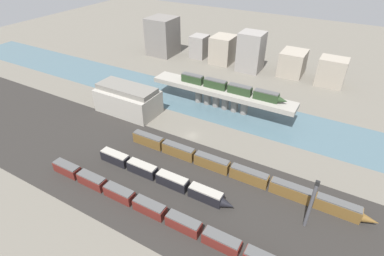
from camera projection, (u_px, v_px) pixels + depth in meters
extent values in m
plane|color=#666056|center=(192.00, 136.00, 108.20)|extent=(400.00, 400.00, 0.00)
cube|color=#282623|center=(153.00, 175.00, 90.81)|extent=(280.00, 42.00, 0.01)
cube|color=#47606B|center=(220.00, 107.00, 125.57)|extent=(320.00, 24.90, 0.01)
cube|color=gray|center=(221.00, 91.00, 121.50)|extent=(60.84, 8.39, 1.91)
cylinder|color=gray|center=(199.00, 95.00, 128.08)|extent=(2.84, 2.84, 6.41)
cylinder|color=gray|center=(207.00, 97.00, 126.37)|extent=(2.84, 2.84, 6.41)
cylinder|color=gray|center=(216.00, 99.00, 124.66)|extent=(2.84, 2.84, 6.41)
cylinder|color=gray|center=(225.00, 102.00, 122.95)|extent=(2.84, 2.84, 6.41)
cylinder|color=gray|center=(235.00, 104.00, 121.24)|extent=(2.84, 2.84, 6.41)
cylinder|color=gray|center=(244.00, 107.00, 119.53)|extent=(2.84, 2.84, 6.41)
cube|color=#23381E|center=(193.00, 79.00, 125.60)|extent=(9.52, 2.79, 3.18)
cube|color=#4C4C4C|center=(193.00, 75.00, 124.61)|extent=(9.14, 2.56, 0.40)
cube|color=#23381E|center=(215.00, 84.00, 121.23)|extent=(9.52, 2.79, 3.18)
cube|color=#4C4C4C|center=(216.00, 80.00, 120.24)|extent=(9.14, 2.56, 0.40)
cube|color=#23381E|center=(240.00, 90.00, 116.86)|extent=(9.52, 2.79, 3.18)
cube|color=#4C4C4C|center=(240.00, 86.00, 115.87)|extent=(9.14, 2.56, 0.40)
cube|color=#23381E|center=(266.00, 96.00, 112.49)|extent=(9.52, 2.79, 3.18)
cube|color=#4C4C4C|center=(267.00, 92.00, 111.50)|extent=(9.14, 2.56, 0.40)
cone|color=#23381E|center=(283.00, 101.00, 109.93)|extent=(3.33, 2.51, 2.51)
cube|color=#5B1E19|center=(67.00, 169.00, 90.78)|extent=(9.15, 3.07, 3.04)
cube|color=#4C4C4C|center=(66.00, 165.00, 89.83)|extent=(8.78, 2.82, 0.40)
cube|color=#5B1E19|center=(92.00, 181.00, 86.54)|extent=(9.15, 3.07, 3.04)
cube|color=#4C4C4C|center=(91.00, 176.00, 85.59)|extent=(8.78, 2.82, 0.40)
cube|color=#5B1E19|center=(119.00, 194.00, 82.30)|extent=(9.15, 3.07, 3.04)
cube|color=#4C4C4C|center=(119.00, 189.00, 81.35)|extent=(8.78, 2.82, 0.40)
cube|color=#5B1E19|center=(150.00, 208.00, 78.06)|extent=(9.15, 3.07, 3.04)
cube|color=#4C4C4C|center=(149.00, 203.00, 77.11)|extent=(8.78, 2.82, 0.40)
cube|color=#5B1E19|center=(184.00, 224.00, 73.81)|extent=(9.15, 3.07, 3.04)
cube|color=#4C4C4C|center=(183.00, 219.00, 72.86)|extent=(8.78, 2.82, 0.40)
cube|color=#5B1E19|center=(221.00, 242.00, 69.57)|extent=(9.15, 3.07, 3.04)
cube|color=#4C4C4C|center=(222.00, 237.00, 68.62)|extent=(8.78, 2.82, 0.40)
cube|color=black|center=(115.00, 158.00, 95.13)|extent=(9.77, 3.03, 3.17)
cube|color=#9E998E|center=(114.00, 153.00, 94.14)|extent=(9.38, 2.79, 0.40)
cube|color=black|center=(142.00, 169.00, 90.67)|extent=(9.77, 3.03, 3.17)
cube|color=#9E998E|center=(142.00, 165.00, 89.69)|extent=(9.38, 2.79, 0.40)
cube|color=black|center=(172.00, 181.00, 86.22)|extent=(9.77, 3.03, 3.17)
cube|color=#9E998E|center=(172.00, 177.00, 85.23)|extent=(9.38, 2.79, 0.40)
cube|color=black|center=(206.00, 195.00, 81.76)|extent=(9.77, 3.03, 3.17)
cube|color=#9E998E|center=(206.00, 190.00, 80.77)|extent=(9.38, 2.79, 0.40)
cone|color=black|center=(228.00, 205.00, 79.13)|extent=(3.42, 2.73, 2.73)
cube|color=brown|center=(149.00, 140.00, 102.67)|extent=(11.42, 2.70, 3.66)
cube|color=#4C4C4C|center=(148.00, 135.00, 101.55)|extent=(10.96, 2.48, 0.40)
cube|color=brown|center=(179.00, 151.00, 97.67)|extent=(11.42, 2.70, 3.66)
cube|color=#4C4C4C|center=(178.00, 146.00, 96.55)|extent=(10.96, 2.48, 0.40)
cube|color=brown|center=(212.00, 163.00, 92.67)|extent=(11.42, 2.70, 3.66)
cube|color=#4C4C4C|center=(212.00, 158.00, 91.55)|extent=(10.96, 2.48, 0.40)
cube|color=brown|center=(249.00, 176.00, 87.67)|extent=(11.42, 2.70, 3.66)
cube|color=#4C4C4C|center=(250.00, 171.00, 86.55)|extent=(10.96, 2.48, 0.40)
cube|color=brown|center=(290.00, 191.00, 82.67)|extent=(11.42, 2.70, 3.66)
cube|color=#4C4C4C|center=(292.00, 186.00, 81.55)|extent=(10.96, 2.48, 0.40)
cube|color=brown|center=(337.00, 208.00, 77.67)|extent=(11.42, 2.70, 3.66)
cube|color=#4C4C4C|center=(340.00, 203.00, 76.55)|extent=(10.96, 2.48, 0.40)
cone|color=brown|center=(370.00, 220.00, 74.60)|extent=(4.00, 2.43, 2.43)
cube|color=#9E998E|center=(128.00, 101.00, 120.43)|extent=(24.87, 13.38, 9.22)
cube|color=slate|center=(127.00, 88.00, 117.33)|extent=(24.37, 9.36, 2.02)
cylinder|color=#4C4C51|center=(310.00, 206.00, 71.63)|extent=(0.85, 0.85, 13.78)
cube|color=black|center=(318.00, 183.00, 67.49)|extent=(1.00, 0.70, 1.20)
cube|color=slate|center=(163.00, 36.00, 174.15)|extent=(15.16, 15.23, 21.06)
cube|color=gray|center=(199.00, 46.00, 171.93)|extent=(8.84, 9.35, 12.48)
cube|color=gray|center=(223.00, 49.00, 164.50)|extent=(11.64, 13.24, 14.57)
cube|color=gray|center=(251.00, 52.00, 153.53)|extent=(12.03, 11.33, 19.88)
cube|color=gray|center=(293.00, 63.00, 150.97)|extent=(11.70, 13.98, 12.14)
cube|color=gray|center=(332.00, 72.00, 140.45)|extent=(12.33, 9.79, 13.08)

